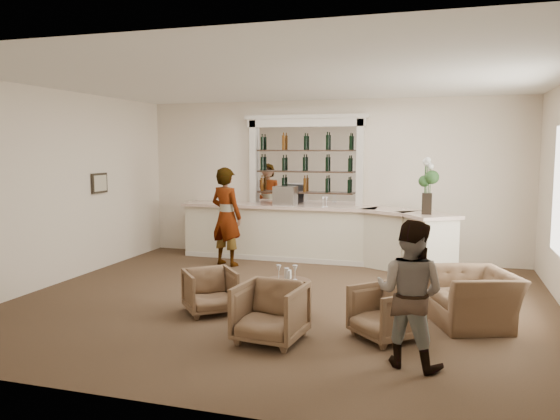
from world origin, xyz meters
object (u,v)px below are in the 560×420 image
(armchair_right, at_px, (386,313))
(espresso_machine, at_px, (285,196))
(cocktail_table, at_px, (286,299))
(armchair_far, at_px, (473,298))
(flower_vase, at_px, (427,183))
(guest, at_px, (410,293))
(armchair_center, at_px, (270,312))
(armchair_left, at_px, (210,291))
(bar_counter, at_px, (316,234))
(sommelier, at_px, (226,217))

(armchair_right, distance_m, espresso_machine, 5.00)
(armchair_right, bearing_deg, cocktail_table, -155.49)
(armchair_far, xyz_separation_m, flower_vase, (-0.70, 2.61, 1.35))
(cocktail_table, relative_size, flower_vase, 0.68)
(guest, height_order, armchair_center, guest)
(flower_vase, bearing_deg, armchair_left, -132.02)
(bar_counter, bearing_deg, espresso_machine, 175.97)
(armchair_far, relative_size, flower_vase, 1.10)
(armchair_right, bearing_deg, armchair_center, -115.23)
(bar_counter, height_order, armchair_center, bar_counter)
(cocktail_table, bearing_deg, espresso_machine, 106.57)
(sommelier, bearing_deg, armchair_right, 154.47)
(armchair_center, xyz_separation_m, armchair_far, (2.35, 1.36, 0.00))
(armchair_center, distance_m, espresso_machine, 4.95)
(sommelier, xyz_separation_m, guest, (3.79, -4.10, -0.19))
(armchair_left, bearing_deg, cocktail_table, -31.32)
(guest, bearing_deg, cocktail_table, -19.10)
(bar_counter, bearing_deg, armchair_center, -83.50)
(armchair_far, height_order, flower_vase, flower_vase)
(armchair_left, height_order, armchair_center, armchair_center)
(armchair_far, bearing_deg, espresso_machine, -154.51)
(sommelier, bearing_deg, armchair_center, 137.81)
(sommelier, xyz_separation_m, armchair_far, (4.50, -2.48, -0.61))
(armchair_right, height_order, flower_vase, flower_vase)
(bar_counter, xyz_separation_m, cocktail_table, (0.44, -3.66, -0.32))
(armchair_right, bearing_deg, guest, -22.29)
(armchair_far, relative_size, espresso_machine, 2.48)
(armchair_far, bearing_deg, flower_vase, 173.84)
(cocktail_table, relative_size, espresso_machine, 1.54)
(armchair_right, height_order, espresso_machine, espresso_machine)
(armchair_left, xyz_separation_m, espresso_machine, (-0.03, 3.86, 1.02))
(guest, bearing_deg, espresso_machine, -43.48)
(cocktail_table, distance_m, espresso_machine, 4.02)
(armchair_right, bearing_deg, armchair_far, 84.37)
(armchair_left, relative_size, armchair_far, 0.62)
(armchair_left, relative_size, armchair_right, 0.95)
(bar_counter, bearing_deg, armchair_left, -99.44)
(armchair_far, bearing_deg, guest, -45.20)
(guest, height_order, armchair_left, guest)
(armchair_right, relative_size, espresso_machine, 1.62)
(bar_counter, relative_size, espresso_machine, 12.90)
(armchair_center, height_order, armchair_far, armchair_far)
(espresso_machine, bearing_deg, armchair_right, -59.36)
(bar_counter, height_order, cocktail_table, bar_counter)
(armchair_left, height_order, armchair_far, armchair_far)
(armchair_far, xyz_separation_m, espresso_machine, (-3.54, 3.34, 0.98))
(armchair_right, bearing_deg, flower_vase, 128.80)
(sommelier, xyz_separation_m, armchair_left, (0.99, -3.00, -0.66))
(bar_counter, relative_size, armchair_center, 7.31)
(sommelier, xyz_separation_m, armchair_center, (2.15, -3.84, -0.61))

